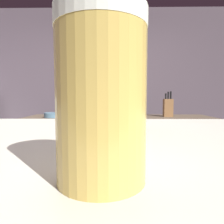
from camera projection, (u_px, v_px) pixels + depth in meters
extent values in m
cube|color=#52464E|center=(98.00, 85.00, 3.59)|extent=(5.20, 0.10, 2.70)
cube|color=brown|center=(119.00, 156.00, 2.25)|extent=(2.10, 0.60, 0.92)
cube|color=#3B3538|center=(106.00, 133.00, 3.37)|extent=(0.77, 0.36, 1.05)
cube|color=#36293C|center=(103.00, 171.00, 1.81)|extent=(0.28, 0.20, 0.92)
cylinder|color=black|center=(103.00, 88.00, 1.75)|extent=(0.34, 0.34, 0.59)
sphere|color=#DAAD83|center=(103.00, 41.00, 1.71)|extent=(0.22, 0.22, 0.22)
cone|color=#8C1E4C|center=(106.00, 65.00, 1.64)|extent=(0.18, 0.18, 0.43)
cylinder|color=#DAAD83|center=(81.00, 79.00, 1.84)|extent=(0.18, 0.33, 0.08)
cylinder|color=#DAAD83|center=(115.00, 80.00, 1.94)|extent=(0.18, 0.33, 0.08)
cube|color=brown|center=(168.00, 108.00, 2.22)|extent=(0.10, 0.08, 0.20)
cylinder|color=black|center=(166.00, 96.00, 2.21)|extent=(0.02, 0.02, 0.06)
cylinder|color=black|center=(168.00, 95.00, 2.21)|extent=(0.02, 0.02, 0.08)
cylinder|color=black|center=(171.00, 95.00, 2.21)|extent=(0.02, 0.02, 0.09)
cylinder|color=slate|center=(53.00, 115.00, 2.14)|extent=(0.19, 0.19, 0.05)
cube|color=silver|center=(131.00, 117.00, 2.16)|extent=(0.24, 0.06, 0.01)
cylinder|color=#AE6C2C|center=(111.00, 98.00, 0.46)|extent=(0.08, 0.08, 0.14)
cylinder|color=white|center=(111.00, 65.00, 0.45)|extent=(0.08, 0.08, 0.02)
cylinder|color=#D3B254|center=(101.00, 107.00, 0.17)|extent=(0.08, 0.08, 0.13)
cylinder|color=white|center=(101.00, 20.00, 0.16)|extent=(0.08, 0.08, 0.02)
cylinder|color=#B7230F|center=(94.00, 97.00, 3.29)|extent=(0.07, 0.07, 0.17)
cylinder|color=#B7230F|center=(93.00, 90.00, 3.28)|extent=(0.03, 0.03, 0.07)
cylinder|color=white|center=(93.00, 87.00, 3.28)|extent=(0.04, 0.04, 0.01)
cylinder|color=#2C568F|center=(108.00, 97.00, 3.36)|extent=(0.06, 0.06, 0.17)
cylinder|color=#2C568F|center=(108.00, 90.00, 3.35)|extent=(0.02, 0.02, 0.06)
cylinder|color=silver|center=(108.00, 88.00, 3.35)|extent=(0.03, 0.03, 0.01)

